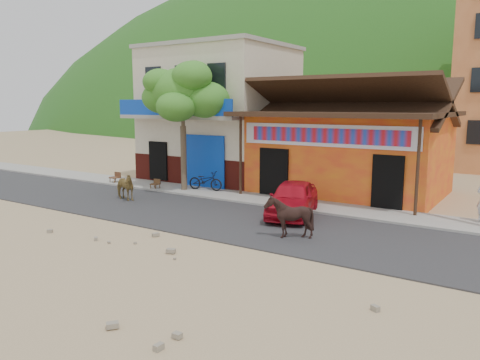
# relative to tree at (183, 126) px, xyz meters

# --- Properties ---
(ground) EXTENTS (120.00, 120.00, 0.00)m
(ground) POSITION_rel_tree_xyz_m (4.60, -5.80, -3.12)
(ground) COLOR #9E825B
(ground) RESTS_ON ground
(road) EXTENTS (60.00, 5.00, 0.04)m
(road) POSITION_rel_tree_xyz_m (4.60, -3.30, -3.10)
(road) COLOR #28282B
(road) RESTS_ON ground
(sidewalk) EXTENTS (60.00, 2.00, 0.12)m
(sidewalk) POSITION_rel_tree_xyz_m (4.60, 0.20, -3.06)
(sidewalk) COLOR gray
(sidewalk) RESTS_ON ground
(dance_club) EXTENTS (8.00, 6.00, 3.60)m
(dance_club) POSITION_rel_tree_xyz_m (6.60, 4.20, -1.32)
(dance_club) COLOR orange
(dance_club) RESTS_ON ground
(cafe_building) EXTENTS (7.00, 6.00, 7.00)m
(cafe_building) POSITION_rel_tree_xyz_m (-0.90, 4.20, 0.38)
(cafe_building) COLOR beige
(cafe_building) RESTS_ON ground
(hillside) EXTENTS (100.00, 40.00, 24.00)m
(hillside) POSITION_rel_tree_xyz_m (4.60, 64.20, 8.88)
(hillside) COLOR #194C14
(hillside) RESTS_ON ground
(tree) EXTENTS (3.00, 3.00, 6.00)m
(tree) POSITION_rel_tree_xyz_m (0.00, 0.00, 0.00)
(tree) COLOR #2D721E
(tree) RESTS_ON sidewalk
(cow_tan) EXTENTS (1.47, 0.86, 1.17)m
(cow_tan) POSITION_rel_tree_xyz_m (-0.86, -3.00, -2.50)
(cow_tan) COLOR olive
(cow_tan) RESTS_ON road
(cow_dark) EXTENTS (1.39, 1.29, 1.32)m
(cow_dark) POSITION_rel_tree_xyz_m (7.77, -4.27, -2.42)
(cow_dark) COLOR black
(cow_dark) RESTS_ON road
(red_car) EXTENTS (2.56, 4.10, 1.30)m
(red_car) POSITION_rel_tree_xyz_m (6.54, -1.61, -2.43)
(red_car) COLOR #B40C1D
(red_car) RESTS_ON road
(scooter) EXTENTS (1.79, 0.87, 0.90)m
(scooter) POSITION_rel_tree_xyz_m (0.93, 0.44, -2.55)
(scooter) COLOR black
(scooter) RESTS_ON sidewalk
(cafe_chair_left) EXTENTS (0.47, 0.47, 0.96)m
(cafe_chair_left) POSITION_rel_tree_xyz_m (-4.40, -0.32, -2.52)
(cafe_chair_left) COLOR #4B2C19
(cafe_chair_left) RESTS_ON sidewalk
(cafe_chair_right) EXTENTS (0.41, 0.41, 0.81)m
(cafe_chair_right) POSITION_rel_tree_xyz_m (-1.40, -0.50, -2.59)
(cafe_chair_right) COLOR #54381C
(cafe_chair_right) RESTS_ON sidewalk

